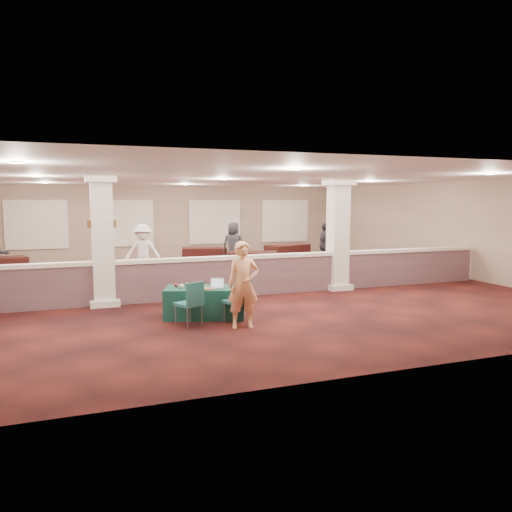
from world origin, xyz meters
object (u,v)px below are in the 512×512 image
object	(u,v)px
far_table_front_center	(253,261)
far_table_back_right	(288,253)
far_table_front_right	(400,264)
woman	(243,285)
near_table	(205,302)
attendee_d	(234,246)
far_table_back_center	(205,256)
attendee_b	(143,251)
far_table_front_left	(44,284)
conf_chair_side	(191,300)
attendee_c	(325,245)
conf_chair_main	(240,298)

from	to	relation	value
far_table_front_center	far_table_back_right	world-z (taller)	far_table_back_right
far_table_front_right	woman	bearing A→B (deg)	-146.15
far_table_back_right	near_table	bearing A→B (deg)	-124.36
woman	attendee_d	xyz separation A→B (m)	(2.50, 8.38, 0.01)
far_table_back_center	attendee_b	world-z (taller)	attendee_b
woman	far_table_back_right	bearing A→B (deg)	70.55
woman	far_table_front_left	distance (m)	6.42
conf_chair_side	far_table_front_center	world-z (taller)	conf_chair_side
woman	far_table_front_center	xyz separation A→B (m)	(3.00, 7.62, -0.52)
near_table	conf_chair_side	bearing A→B (deg)	-104.60
far_table_front_center	attendee_c	distance (m)	2.91
far_table_front_left	far_table_back_center	world-z (taller)	far_table_back_center
attendee_d	attendee_c	bearing A→B (deg)	-166.58
conf_chair_side	far_table_front_left	size ratio (longest dim) A/B	0.58
woman	far_table_front_left	world-z (taller)	woman
woman	far_table_back_right	size ratio (longest dim) A/B	0.96
near_table	far_table_back_right	xyz separation A→B (m)	(5.74, 8.40, 0.04)
conf_chair_side	far_table_back_center	world-z (taller)	conf_chair_side
woman	far_table_back_right	world-z (taller)	woman
near_table	conf_chair_main	world-z (taller)	conf_chair_main
conf_chair_main	attendee_b	size ratio (longest dim) A/B	0.52
near_table	conf_chair_main	size ratio (longest dim) A/B	1.85
near_table	far_table_back_center	xyz separation A→B (m)	(2.25, 8.67, 0.02)
attendee_c	far_table_back_right	bearing A→B (deg)	63.40
woman	far_table_front_left	xyz separation A→B (m)	(-3.94, 5.03, -0.55)
attendee_d	far_table_front_center	bearing A→B (deg)	152.36
woman	attendee_d	size ratio (longest dim) A/B	0.99
conf_chair_side	far_table_back_right	distance (m)	11.00
far_table_back_right	attendee_c	bearing A→B (deg)	-73.59
conf_chair_side	attendee_d	world-z (taller)	attendee_d
far_table_front_right	attendee_c	world-z (taller)	attendee_c
far_table_back_right	far_table_front_right	bearing A→B (deg)	-63.47
conf_chair_side	far_table_back_right	xyz separation A→B (m)	(6.21, 9.08, -0.17)
far_table_front_left	conf_chair_side	bearing A→B (deg)	-56.85
far_table_back_right	conf_chair_side	bearing A→B (deg)	-124.34
far_table_back_center	conf_chair_main	bearing A→B (deg)	-100.25
woman	far_table_back_center	world-z (taller)	woman
conf_chair_main	far_table_back_right	world-z (taller)	conf_chair_main
far_table_back_right	conf_chair_main	bearing A→B (deg)	-119.46
attendee_c	far_table_front_center	bearing A→B (deg)	133.54
attendee_d	far_table_front_left	bearing A→B (deg)	56.29
conf_chair_main	far_table_front_left	bearing A→B (deg)	108.48
near_table	far_table_front_center	size ratio (longest dim) A/B	0.99
attendee_b	far_table_back_right	bearing A→B (deg)	34.28
near_table	far_table_back_right	bearing A→B (deg)	75.11
far_table_front_center	attendee_c	bearing A→B (deg)	-3.45
near_table	attendee_c	xyz separation A→B (m)	(6.36, 6.30, 0.53)
conf_chair_side	attendee_d	distance (m)	8.64
far_table_back_right	attendee_c	world-z (taller)	attendee_c
conf_chair_main	far_table_front_center	xyz separation A→B (m)	(2.97, 7.30, -0.20)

